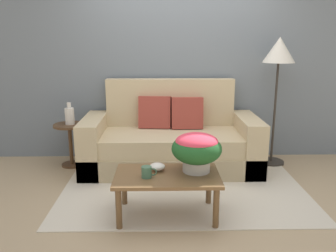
{
  "coord_description": "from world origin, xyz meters",
  "views": [
    {
      "loc": [
        -0.24,
        -3.37,
        1.6
      ],
      "look_at": [
        -0.17,
        0.18,
        0.71
      ],
      "focal_mm": 37.21,
      "sensor_mm": 36.0,
      "label": 1
    }
  ],
  "objects": [
    {
      "name": "area_rug",
      "position": [
        0.0,
        0.13,
        0.01
      ],
      "size": [
        2.61,
        1.66,
        0.01
      ],
      "primitive_type": "cube",
      "color": "beige",
      "rests_on": "ground"
    },
    {
      "name": "floor_lamp",
      "position": [
        1.21,
        0.96,
        1.36
      ],
      "size": [
        0.4,
        0.4,
        1.62
      ],
      "color": "#2D2823",
      "rests_on": "ground"
    },
    {
      "name": "coffee_mug",
      "position": [
        -0.37,
        -0.49,
        0.46
      ],
      "size": [
        0.14,
        0.09,
        0.1
      ],
      "color": "#3D664C",
      "rests_on": "coffee_table"
    },
    {
      "name": "wall_back",
      "position": [
        0.0,
        1.35,
        1.35
      ],
      "size": [
        6.4,
        0.12,
        2.7
      ],
      "primitive_type": "cube",
      "color": "slate",
      "rests_on": "ground"
    },
    {
      "name": "ground_plane",
      "position": [
        0.0,
        0.0,
        0.0
      ],
      "size": [
        14.0,
        14.0,
        0.0
      ],
      "primitive_type": "plane",
      "color": "tan"
    },
    {
      "name": "side_table",
      "position": [
        -1.4,
        0.92,
        0.38
      ],
      "size": [
        0.4,
        0.4,
        0.55
      ],
      "color": "#4C331E",
      "rests_on": "ground"
    },
    {
      "name": "snack_bowl",
      "position": [
        -0.28,
        -0.33,
        0.45
      ],
      "size": [
        0.14,
        0.14,
        0.07
      ],
      "color": "silver",
      "rests_on": "coffee_table"
    },
    {
      "name": "couch",
      "position": [
        -0.12,
        0.85,
        0.33
      ],
      "size": [
        2.16,
        0.94,
        1.09
      ],
      "color": "tan",
      "rests_on": "ground"
    },
    {
      "name": "table_vase",
      "position": [
        -1.39,
        0.92,
        0.67
      ],
      "size": [
        0.12,
        0.12,
        0.28
      ],
      "color": "silver",
      "rests_on": "side_table"
    },
    {
      "name": "coffee_table",
      "position": [
        -0.19,
        -0.42,
        0.35
      ],
      "size": [
        0.95,
        0.58,
        0.41
      ],
      "color": "brown",
      "rests_on": "ground"
    },
    {
      "name": "potted_plant",
      "position": [
        0.08,
        -0.35,
        0.63
      ],
      "size": [
        0.46,
        0.46,
        0.36
      ],
      "color": "#B7B2A8",
      "rests_on": "coffee_table"
    }
  ]
}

